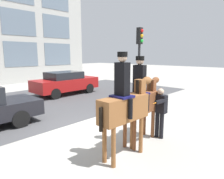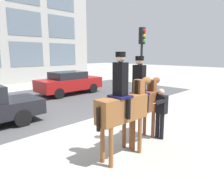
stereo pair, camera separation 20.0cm
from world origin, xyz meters
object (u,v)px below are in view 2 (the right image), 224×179
at_px(mounted_horse_lead, 123,105).
at_px(traffic_light, 142,56).
at_px(pedestrian_bystander, 160,110).
at_px(mounted_horse_companion, 141,100).
at_px(street_car_far_lane, 69,82).

xyz_separation_m(mounted_horse_lead, traffic_light, (3.83, 2.26, 1.17)).
xyz_separation_m(pedestrian_bystander, traffic_light, (2.17, 2.32, 1.62)).
bearing_deg(pedestrian_bystander, mounted_horse_companion, -23.56).
bearing_deg(mounted_horse_companion, mounted_horse_lead, -172.05).
bearing_deg(mounted_horse_companion, pedestrian_bystander, -30.06).
height_order(mounted_horse_companion, street_car_far_lane, mounted_horse_companion).
bearing_deg(mounted_horse_lead, mounted_horse_companion, 15.46).
bearing_deg(traffic_light, mounted_horse_lead, -149.44).
relative_size(street_car_far_lane, traffic_light, 1.12).
bearing_deg(street_car_far_lane, mounted_horse_companion, -109.23).
relative_size(mounted_horse_companion, street_car_far_lane, 0.60).
relative_size(mounted_horse_lead, traffic_light, 0.71).
height_order(mounted_horse_lead, traffic_light, traffic_light).
bearing_deg(mounted_horse_lead, pedestrian_bystander, 0.70).
bearing_deg(mounted_horse_companion, traffic_light, 31.47).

